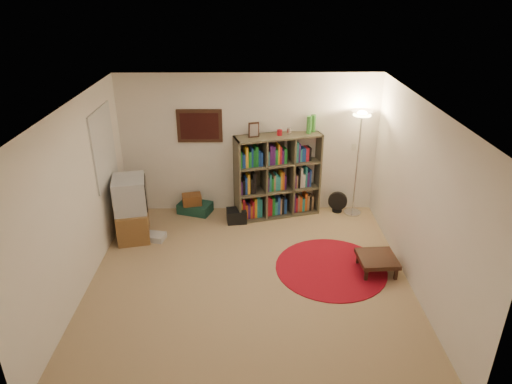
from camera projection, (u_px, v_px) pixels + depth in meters
room at (245, 199)px, 6.01m from camera, size 4.54×4.54×2.54m
bookshelf at (276, 177)px, 8.03m from camera, size 1.55×0.81×1.79m
floor_lamp at (361, 130)px, 7.68m from camera, size 0.42×0.42×1.91m
floor_fan at (338, 202)px, 8.32m from camera, size 0.35×0.21×0.39m
tv_stand at (132, 209)px, 7.40m from camera, size 0.63×0.80×1.05m
dvd_box at (156, 237)px, 7.48m from camera, size 0.34×0.31×0.10m
suitcase at (195, 208)px, 8.34m from camera, size 0.66×0.54×0.19m
wicker_basket at (192, 199)px, 8.22m from camera, size 0.38×0.30×0.19m
duffel_bag at (237, 216)px, 8.01m from camera, size 0.37×0.32×0.23m
paper_towel at (261, 205)px, 8.41m from camera, size 0.13×0.13×0.22m
red_rug at (331, 268)px, 6.75m from camera, size 1.64×1.64×0.01m
side_table at (377, 259)px, 6.60m from camera, size 0.57×0.57×0.25m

